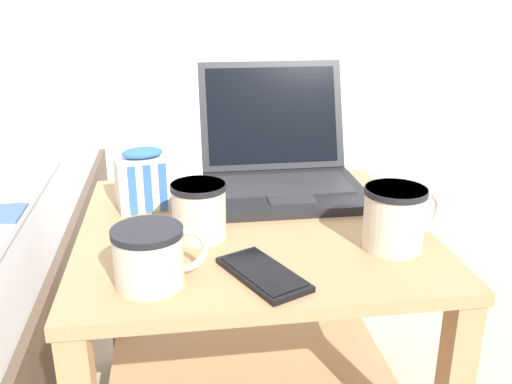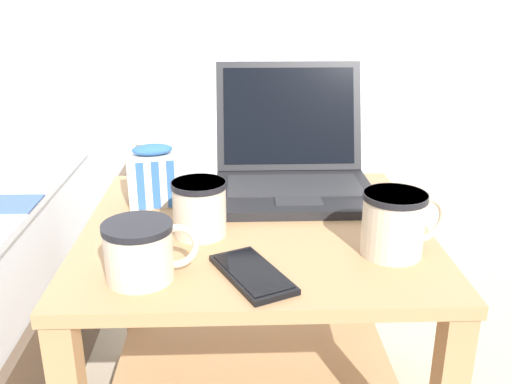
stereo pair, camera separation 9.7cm
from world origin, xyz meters
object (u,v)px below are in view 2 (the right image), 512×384
mug_mid_center (140,248)px  snack_bag (154,177)px  cell_phone (252,274)px  mug_front_right (199,205)px  mug_front_left (395,221)px  laptop (293,166)px

mug_mid_center → snack_bag: 0.31m
mug_mid_center → snack_bag: snack_bag is taller
mug_mid_center → snack_bag: size_ratio=1.17×
cell_phone → mug_front_right: bearing=118.6°
mug_front_left → cell_phone: size_ratio=0.83×
cell_phone → mug_front_left: bearing=17.3°
mug_front_right → cell_phone: mug_front_right is taller
mug_mid_center → snack_bag: bearing=93.9°
mug_front_right → snack_bag: snack_bag is taller
mug_front_right → cell_phone: (0.09, -0.16, -0.05)m
mug_mid_center → cell_phone: (0.16, -0.00, -0.04)m
laptop → mug_front_right: (-0.18, -0.23, 0.00)m
laptop → mug_mid_center: 0.47m
laptop → mug_mid_center: size_ratio=2.39×
mug_front_left → snack_bag: snack_bag is taller
mug_mid_center → cell_phone: bearing=-0.9°
mug_front_right → snack_bag: size_ratio=1.10×
mug_front_right → cell_phone: bearing=-61.4°
laptop → mug_mid_center: (-0.26, -0.39, -0.00)m
laptop → mug_front_left: size_ratio=2.32×
laptop → cell_phone: 0.40m
mug_front_left → snack_bag: size_ratio=1.21×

